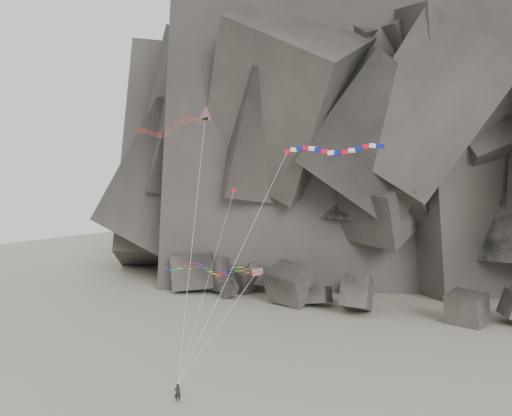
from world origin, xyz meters
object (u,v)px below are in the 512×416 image
at_px(delta_kite, 166,127).
at_px(pennant_kite, 225,222).
at_px(kite_flyer, 178,391).
at_px(parafoil_kite, 206,269).
at_px(banner_kite, 331,151).

height_order(delta_kite, pennant_kite, delta_kite).
bearing_deg(kite_flyer, parafoil_kite, -94.92).
xyz_separation_m(kite_flyer, pennant_kite, (-1.20, 11.36, 14.79)).
bearing_deg(delta_kite, banner_kite, 30.14).
height_order(kite_flyer, delta_kite, delta_kite).
bearing_deg(pennant_kite, parafoil_kite, 172.68).
distance_m(kite_flyer, pennant_kite, 18.68).
bearing_deg(delta_kite, kite_flyer, -29.50).
xyz_separation_m(kite_flyer, banner_kite, (10.25, 13.83, 22.51)).
relative_size(delta_kite, parafoil_kite, 2.08).
xyz_separation_m(kite_flyer, delta_kite, (-8.82, 11.19, 25.70)).
xyz_separation_m(banner_kite, pennant_kite, (-11.45, -2.47, -7.73)).
xyz_separation_m(delta_kite, pennant_kite, (7.62, 0.17, -10.91)).
height_order(delta_kite, parafoil_kite, delta_kite).
bearing_deg(parafoil_kite, banner_kite, -13.38).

